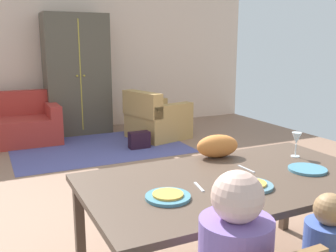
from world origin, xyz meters
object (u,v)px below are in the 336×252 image
(dining_table, at_px, (234,187))
(plate_near_woman, at_px, (307,169))
(plate_near_man, at_px, (168,197))
(armoire, at_px, (77,75))
(armchair, at_px, (156,120))
(handbag, at_px, (139,140))
(plate_near_child, at_px, (252,186))
(wine_glass, at_px, (296,139))
(cat, at_px, (217,146))

(dining_table, xyz_separation_m, plate_near_woman, (0.52, -0.10, 0.07))
(plate_near_man, height_order, armoire, armoire)
(dining_table, xyz_separation_m, armoire, (0.14, 4.98, 0.35))
(armchair, distance_m, handbag, 0.72)
(armchair, height_order, handbag, armchair)
(dining_table, height_order, handbag, dining_table)
(plate_near_child, distance_m, handbag, 3.79)
(plate_near_woman, xyz_separation_m, armchair, (0.70, 4.07, -0.45))
(plate_near_child, bearing_deg, wine_glass, 27.86)
(armoire, relative_size, handbag, 6.56)
(plate_near_child, relative_size, armoire, 0.12)
(plate_near_child, xyz_separation_m, armoire, (0.14, 5.16, 0.28))
(dining_table, bearing_deg, handbag, 78.32)
(cat, xyz_separation_m, armoire, (-0.01, 4.55, 0.20))
(cat, bearing_deg, armchair, 82.71)
(plate_near_man, xyz_separation_m, plate_near_child, (0.52, -0.06, 0.00))
(wine_glass, bearing_deg, armoire, 96.46)
(wine_glass, relative_size, armchair, 0.18)
(armoire, height_order, handbag, armoire)
(dining_table, relative_size, wine_glass, 10.17)
(handbag, bearing_deg, armchair, 44.33)
(armchair, relative_size, armoire, 0.50)
(plate_near_woman, bearing_deg, armoire, 94.31)
(handbag, bearing_deg, plate_near_man, -109.00)
(cat, bearing_deg, wine_glass, -15.35)
(dining_table, distance_m, cat, 0.48)
(plate_near_woman, distance_m, armoire, 5.10)
(dining_table, xyz_separation_m, cat, (0.15, 0.43, 0.15))
(handbag, bearing_deg, plate_near_woman, -93.19)
(plate_near_woman, relative_size, armoire, 0.12)
(wine_glass, xyz_separation_m, armoire, (-0.54, 4.80, 0.16))
(cat, height_order, armchair, cat)
(armoire, bearing_deg, wine_glass, -83.54)
(dining_table, bearing_deg, plate_near_woman, -10.88)
(plate_near_woman, distance_m, armchair, 4.15)
(plate_near_child, xyz_separation_m, armchair, (1.22, 4.15, -0.45))
(plate_near_child, bearing_deg, cat, 76.09)
(dining_table, relative_size, plate_near_woman, 7.57)
(plate_near_woman, distance_m, handbag, 3.64)
(plate_near_man, height_order, armchair, armchair)
(armoire, bearing_deg, plate_near_child, -91.53)
(plate_near_man, distance_m, wine_glass, 1.24)
(cat, xyz_separation_m, armchair, (1.07, 3.54, -0.53))
(wine_glass, bearing_deg, plate_near_man, -165.98)
(armchair, xyz_separation_m, handbag, (-0.50, -0.49, -0.19))
(plate_near_man, bearing_deg, armoire, 82.65)
(handbag, bearing_deg, cat, -100.56)
(dining_table, bearing_deg, plate_near_child, -90.00)
(handbag, bearing_deg, dining_table, -101.68)
(plate_near_man, distance_m, handbag, 3.86)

